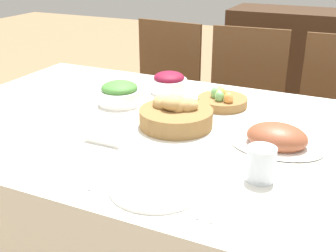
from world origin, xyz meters
name	(u,v)px	position (x,y,z in m)	size (l,w,h in m)	color
dining_table	(179,215)	(0.00, 0.00, 0.36)	(1.89, 1.09, 0.72)	silver
chair_far_center	(241,107)	(-0.02, 0.91, 0.49)	(0.45, 0.45, 0.90)	brown
chair_far_left	(159,94)	(-0.53, 0.91, 0.49)	(0.46, 0.46, 0.90)	brown
sideboard	(316,78)	(0.27, 1.80, 0.45)	(1.25, 0.44, 0.91)	#3D2616
bread_basket	(176,114)	(-0.03, 0.02, 0.76)	(0.26, 0.26, 0.11)	olive
egg_basket	(222,100)	(0.06, 0.27, 0.75)	(0.20, 0.20, 0.08)	olive
ham_platter	(277,139)	(0.33, -0.01, 0.75)	(0.29, 0.21, 0.09)	white
green_salad_bowl	(120,93)	(-0.32, 0.13, 0.77)	(0.17, 0.17, 0.09)	white
beet_salad_bowl	(169,83)	(-0.20, 0.34, 0.77)	(0.15, 0.15, 0.09)	white
dinner_plate	(156,186)	(0.10, -0.38, 0.73)	(0.25, 0.25, 0.01)	white
fork	(107,175)	(-0.06, -0.38, 0.72)	(0.01, 0.18, 0.00)	silver
knife	(210,200)	(0.25, -0.38, 0.72)	(0.01, 0.18, 0.00)	silver
spoon	(222,203)	(0.28, -0.38, 0.72)	(0.01, 0.18, 0.00)	silver
drinking_cup	(261,164)	(0.33, -0.23, 0.77)	(0.08, 0.08, 0.10)	silver
butter_dish	(108,136)	(-0.18, -0.19, 0.74)	(0.13, 0.08, 0.03)	white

